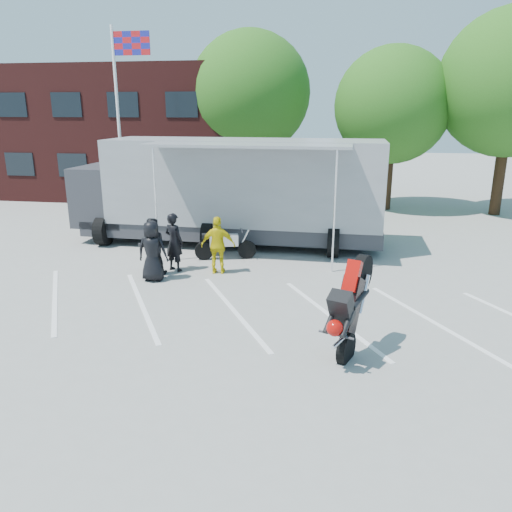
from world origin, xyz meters
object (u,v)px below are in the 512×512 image
(tree_mid, at_px, (393,106))
(spectator_hivis, at_px, (218,245))
(parked_motorcycle, at_px, (226,259))
(spectator_leather_b, at_px, (174,242))
(spectator_leather_a, at_px, (152,251))
(tree_right, at_px, (512,83))
(transporter_truck, at_px, (232,243))
(stunt_bike_rider, at_px, (357,347))
(spectator_leather_c, at_px, (152,246))
(flagpole, at_px, (123,102))
(tree_left, at_px, (250,93))

(tree_mid, distance_m, spectator_hivis, 13.27)
(parked_motorcycle, height_order, spectator_leather_b, spectator_leather_b)
(spectator_leather_a, bearing_deg, spectator_leather_b, -109.55)
(tree_right, height_order, spectator_leather_a, tree_right)
(transporter_truck, distance_m, spectator_leather_b, 3.76)
(stunt_bike_rider, bearing_deg, transporter_truck, 140.61)
(stunt_bike_rider, bearing_deg, spectator_leather_b, 162.70)
(spectator_leather_c, bearing_deg, spectator_leather_a, 88.95)
(tree_mid, height_order, tree_right, tree_right)
(spectator_leather_c, bearing_deg, spectator_hivis, 168.95)
(parked_motorcycle, xyz_separation_m, spectator_leather_c, (-1.82, -1.87, 0.86))
(transporter_truck, bearing_deg, parked_motorcycle, -82.42)
(parked_motorcycle, relative_size, spectator_leather_b, 1.15)
(transporter_truck, height_order, spectator_leather_c, transporter_truck)
(spectator_leather_b, distance_m, spectator_leather_c, 0.70)
(flagpole, bearing_deg, tree_mid, 23.97)
(spectator_leather_c, bearing_deg, flagpole, -85.22)
(tree_right, relative_size, spectator_leather_c, 5.29)
(transporter_truck, xyz_separation_m, spectator_hivis, (0.34, -3.54, 0.87))
(tree_mid, distance_m, tree_right, 5.11)
(transporter_truck, height_order, spectator_hivis, transporter_truck)
(tree_mid, relative_size, transporter_truck, 0.65)
(spectator_leather_b, xyz_separation_m, spectator_leather_c, (-0.54, -0.45, -0.04))
(spectator_leather_b, relative_size, spectator_leather_c, 1.05)
(spectator_leather_a, bearing_deg, transporter_truck, -109.00)
(spectator_hivis, bearing_deg, flagpole, -55.47)
(flagpole, relative_size, transporter_truck, 0.67)
(flagpole, xyz_separation_m, stunt_bike_rider, (9.41, -10.53, -5.05))
(stunt_bike_rider, bearing_deg, tree_right, 87.21)
(tree_mid, bearing_deg, transporter_truck, -128.85)
(spectator_leather_b, bearing_deg, transporter_truck, -82.42)
(tree_left, bearing_deg, spectator_leather_a, -92.38)
(tree_left, relative_size, parked_motorcycle, 4.18)
(flagpole, relative_size, spectator_leather_b, 4.44)
(stunt_bike_rider, bearing_deg, tree_mid, 104.93)
(flagpole, relative_size, stunt_bike_rider, 3.58)
(flagpole, height_order, spectator_leather_a, flagpole)
(parked_motorcycle, bearing_deg, spectator_leather_a, 131.52)
(transporter_truck, distance_m, spectator_leather_a, 4.78)
(transporter_truck, relative_size, parked_motorcycle, 5.74)
(transporter_truck, bearing_deg, tree_left, 96.80)
(parked_motorcycle, relative_size, spectator_hivis, 1.18)
(tree_right, xyz_separation_m, spectator_hivis, (-10.84, -10.70, -5.00))
(tree_left, height_order, spectator_leather_b, tree_left)
(flagpole, xyz_separation_m, tree_left, (4.24, 6.00, 0.51))
(parked_motorcycle, bearing_deg, flagpole, 33.02)
(tree_mid, relative_size, spectator_hivis, 4.40)
(stunt_bike_rider, relative_size, spectator_hivis, 1.28)
(tree_mid, bearing_deg, spectator_leather_a, -121.81)
(spectator_hivis, bearing_deg, tree_left, -91.10)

